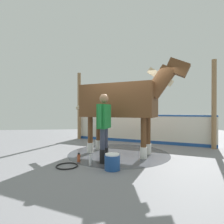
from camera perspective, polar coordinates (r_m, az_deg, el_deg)
The scene contains 11 objects.
ground_plane at distance 5.60m, azimuth 3.79°, elevation -13.49°, with size 16.00×16.00×0.02m, color gray.
wet_patch at distance 5.82m, azimuth 2.09°, elevation -12.85°, with size 3.13×3.13×0.00m, color #42444C.
barrier_wall at distance 7.74m, azimuth 8.04°, elevation -5.46°, with size 3.12×5.10×1.18m.
roof_post_near at distance 7.27m, azimuth 29.42°, elevation 2.14°, with size 0.16×0.16×3.13m, color olive.
roof_post_far at distance 8.74m, azimuth -10.28°, elevation 1.87°, with size 0.16×0.16×3.13m, color olive.
horse at distance 5.63m, azimuth 3.22°, elevation 3.31°, with size 2.20×3.23×2.79m.
handler at distance 4.72m, azimuth -2.52°, elevation -3.25°, with size 0.65×0.41×1.77m.
wash_bucket at distance 4.24m, azimuth 0.09°, elevation -15.41°, with size 0.35×0.35×0.36m.
bottle_shampoo at distance 4.60m, azimuth -6.89°, elevation -14.88°, with size 0.07×0.07×0.27m.
bottle_spray at distance 4.96m, azimuth -10.42°, elevation -13.93°, with size 0.08×0.08×0.23m.
hose_coil at distance 4.63m, azimuth -13.98°, elevation -16.12°, with size 0.53×0.53×0.03m, color black.
Camera 1 is at (5.34, -1.04, 1.33)m, focal length 29.07 mm.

